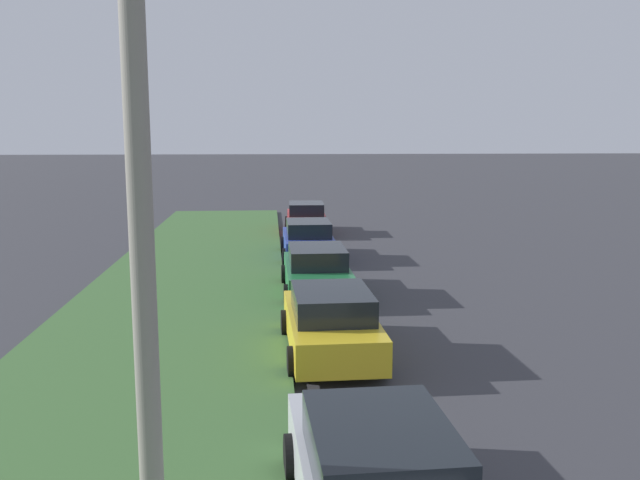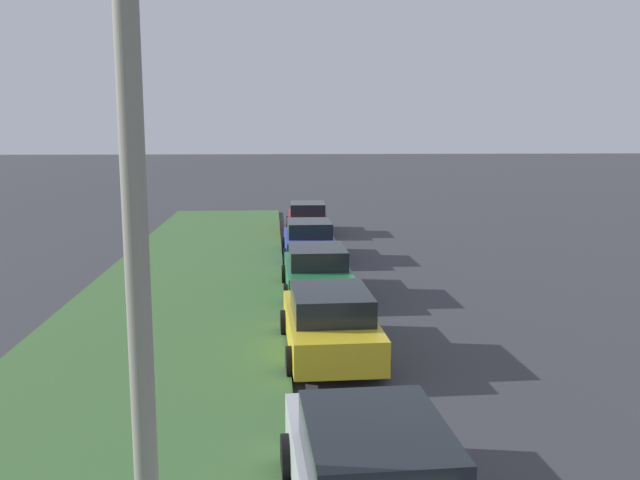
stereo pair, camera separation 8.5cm
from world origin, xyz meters
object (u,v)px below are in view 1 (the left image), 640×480
object	(u,v)px
parked_car_red	(306,218)
streetlight	(177,172)
parked_car_green	(317,271)
parked_car_blue	(308,240)
parked_car_silver	(377,478)
parked_car_yellow	(331,323)

from	to	relation	value
parked_car_red	streetlight	bearing A→B (deg)	175.86
parked_car_green	parked_car_blue	bearing A→B (deg)	-1.18
parked_car_silver	streetlight	xyz separation A→B (m)	(-0.89, 2.10, 3.67)
parked_car_yellow	parked_car_red	xyz separation A→B (m)	(17.77, -0.43, 0.00)
parked_car_silver	streetlight	distance (m)	4.32
parked_car_silver	parked_car_red	world-z (taller)	same
parked_car_yellow	parked_car_red	world-z (taller)	same
parked_car_yellow	parked_car_red	size ratio (longest dim) A/B	1.00
parked_car_yellow	parked_car_red	distance (m)	17.78
parked_car_yellow	parked_car_blue	bearing A→B (deg)	-2.34
parked_car_yellow	parked_car_green	size ratio (longest dim) A/B	1.01
parked_car_red	streetlight	size ratio (longest dim) A/B	0.58
parked_car_yellow	parked_car_green	world-z (taller)	same
parked_car_silver	parked_car_yellow	world-z (taller)	same
parked_car_green	streetlight	bearing A→B (deg)	169.79
parked_car_blue	parked_car_red	distance (m)	6.61
parked_car_yellow	parked_car_red	bearing A→B (deg)	-2.96
streetlight	parked_car_blue	bearing A→B (deg)	-7.02
parked_car_green	parked_car_blue	distance (m)	5.78
parked_car_blue	parked_car_green	bearing A→B (deg)	178.88
streetlight	parked_car_green	bearing A→B (deg)	-9.80
parked_car_silver	parked_car_yellow	xyz separation A→B (m)	(6.54, -0.05, 0.00)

